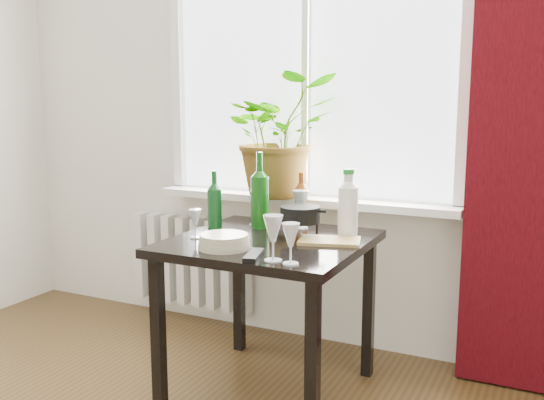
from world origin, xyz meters
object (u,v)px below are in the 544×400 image
at_px(fondue_pot, 300,222).
at_px(cutting_board, 329,241).
at_px(wineglass_front_left, 195,223).
at_px(wine_bottle_right, 260,190).
at_px(bottle_amber, 301,198).
at_px(tv_remote, 254,255).
at_px(plate_stack, 224,242).
at_px(radiator, 191,261).
at_px(wineglass_front_right, 273,238).
at_px(wineglass_back_center, 301,209).
at_px(wineglass_back_left, 255,210).
at_px(table, 270,258).
at_px(potted_plant, 279,135).
at_px(wineglass_far_right, 291,243).
at_px(wine_bottle_left, 215,200).
at_px(cleaning_bottle, 348,202).

bearing_deg(fondue_pot, cutting_board, -33.72).
bearing_deg(wineglass_front_left, wine_bottle_right, 64.02).
xyz_separation_m(bottle_amber, tv_remote, (0.09, -0.68, -0.13)).
bearing_deg(plate_stack, radiator, 130.75).
xyz_separation_m(wineglass_front_right, tv_remote, (-0.09, 0.02, -0.08)).
xyz_separation_m(wineglass_front_left, plate_stack, (0.22, -0.11, -0.04)).
relative_size(bottle_amber, wineglass_back_center, 1.38).
bearing_deg(wineglass_back_left, tv_remote, -62.98).
distance_m(radiator, plate_stack, 1.22).
xyz_separation_m(radiator, cutting_board, (1.12, -0.58, 0.37)).
distance_m(bottle_amber, tv_remote, 0.70).
bearing_deg(wineglass_front_left, cutting_board, 17.98).
xyz_separation_m(table, bottle_amber, (0.00, 0.36, 0.23)).
height_order(potted_plant, wineglass_far_right, potted_plant).
relative_size(wineglass_front_right, wineglass_back_left, 1.22).
relative_size(wine_bottle_left, wineglass_back_center, 1.49).
bearing_deg(table, fondue_pot, 41.84).
bearing_deg(table, wine_bottle_right, 127.38).
bearing_deg(wineglass_back_center, wine_bottle_left, -151.04).
xyz_separation_m(wineglass_back_center, plate_stack, (-0.13, -0.51, -0.07)).
distance_m(radiator, wine_bottle_left, 0.92).
bearing_deg(wine_bottle_left, wine_bottle_right, 36.53).
relative_size(table, cleaning_bottle, 2.62).
bearing_deg(wineglass_back_center, fondue_pot, -67.30).
distance_m(cleaning_bottle, wineglass_back_left, 0.51).
bearing_deg(cutting_board, wineglass_far_right, -90.87).
xyz_separation_m(radiator, wineglass_back_center, (0.89, -0.36, 0.46)).
bearing_deg(potted_plant, wineglass_back_center, -48.36).
bearing_deg(wine_bottle_right, plate_stack, -82.92).
height_order(bottle_amber, wineglass_far_right, bottle_amber).
bearing_deg(tv_remote, fondue_pot, 72.01).
bearing_deg(radiator, bottle_amber, -17.62).
xyz_separation_m(wineglass_far_right, plate_stack, (-0.36, 0.11, -0.05)).
bearing_deg(wine_bottle_right, cleaning_bottle, 0.64).
bearing_deg(table, wineglass_front_left, -156.52).
xyz_separation_m(fondue_pot, tv_remote, (-0.02, -0.42, -0.06)).
bearing_deg(wineglass_far_right, wineglass_front_right, 171.50).
bearing_deg(table, cleaning_bottle, 33.59).
relative_size(potted_plant, tv_remote, 3.71).
bearing_deg(cutting_board, cleaning_bottle, 77.34).
relative_size(table, tv_remote, 4.76).
bearing_deg(wineglass_front_right, wine_bottle_left, 141.66).
bearing_deg(bottle_amber, wine_bottle_right, -132.81).
relative_size(radiator, plate_stack, 3.59).
bearing_deg(plate_stack, cleaning_bottle, 48.34).
bearing_deg(wineglass_front_right, wineglass_back_center, 103.41).
bearing_deg(wineglass_front_right, wineglass_front_left, 157.45).
distance_m(table, wineglass_back_left, 0.35).
relative_size(wine_bottle_right, wineglass_front_left, 2.80).
relative_size(wineglass_far_right, cutting_board, 0.62).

